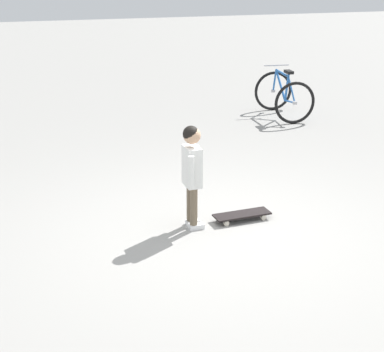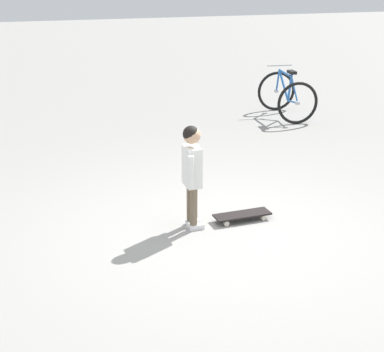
{
  "view_description": "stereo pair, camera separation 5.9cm",
  "coord_description": "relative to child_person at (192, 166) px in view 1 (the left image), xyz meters",
  "views": [
    {
      "loc": [
        1.98,
        4.88,
        2.5
      ],
      "look_at": [
        0.19,
        -0.25,
        0.55
      ],
      "focal_mm": 54.9,
      "sensor_mm": 36.0,
      "label": 1
    },
    {
      "loc": [
        1.92,
        4.9,
        2.5
      ],
      "look_at": [
        0.19,
        -0.25,
        0.55
      ],
      "focal_mm": 54.9,
      "sensor_mm": 36.0,
      "label": 2
    }
  ],
  "objects": [
    {
      "name": "bicycle_near",
      "position": [
        -3.03,
        -3.86,
        -0.28
      ],
      "size": [
        0.82,
        1.14,
        0.85
      ],
      "color": "black",
      "rests_on": "ground"
    },
    {
      "name": "skateboard",
      "position": [
        -0.55,
        0.01,
        -0.6
      ],
      "size": [
        0.61,
        0.21,
        0.07
      ],
      "color": "black",
      "rests_on": "ground"
    },
    {
      "name": "ground_plane",
      "position": [
        -0.18,
        0.25,
        -0.66
      ],
      "size": [
        50.0,
        50.0,
        0.0
      ],
      "primitive_type": "plane",
      "color": "gray"
    },
    {
      "name": "child_person",
      "position": [
        0.0,
        0.0,
        0.0
      ],
      "size": [
        0.23,
        0.37,
        1.06
      ],
      "color": "brown",
      "rests_on": "ground"
    }
  ]
}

